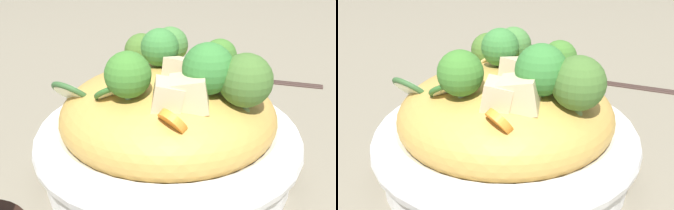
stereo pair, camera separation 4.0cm
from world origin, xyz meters
TOP-DOWN VIEW (x-y plane):
  - ground_plane at (0.00, 0.00)m, footprint 3.00×3.00m
  - serving_bowl at (0.00, 0.00)m, footprint 0.28×0.28m
  - noodle_heap at (-0.00, 0.00)m, footprint 0.22×0.22m
  - broccoli_florets at (-0.01, 0.01)m, footprint 0.17×0.22m
  - carrot_coins at (0.02, 0.04)m, footprint 0.15×0.08m
  - zucchini_slices at (0.04, -0.04)m, footprint 0.13×0.10m
  - chicken_chunks at (0.03, 0.04)m, footprint 0.09×0.07m
  - chopsticks_pair at (-0.32, -0.03)m, footprint 0.08×0.20m

SIDE VIEW (x-z plane):
  - ground_plane at x=0.00m, z-range 0.00..0.00m
  - chopsticks_pair at x=-0.32m, z-range 0.00..0.01m
  - serving_bowl at x=0.00m, z-range 0.00..0.06m
  - noodle_heap at x=0.00m, z-range 0.02..0.12m
  - zucchini_slices at x=0.04m, z-range 0.08..0.13m
  - carrot_coins at x=0.02m, z-range 0.09..0.12m
  - chicken_chunks at x=0.03m, z-range 0.10..0.13m
  - broccoli_florets at x=-0.01m, z-range 0.09..0.16m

